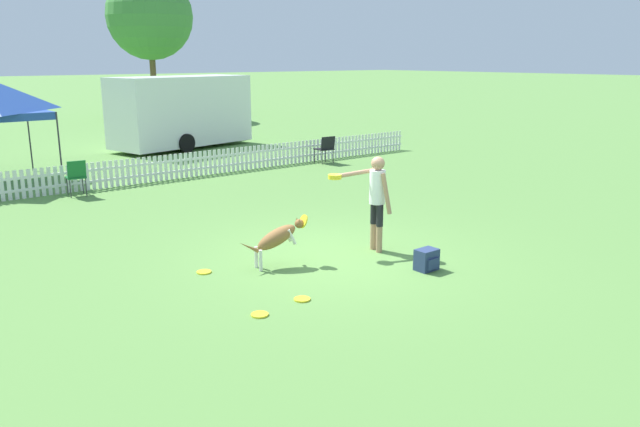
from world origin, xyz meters
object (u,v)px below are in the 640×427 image
object	(u,v)px
handler_person	(375,192)
folding_chair_blue_left	(76,175)
tree_right_grove	(150,17)
folding_chair_center	(326,147)
leaping_dog	(278,237)
frisbee_near_dog	(260,315)
backpack_on_grass	(427,260)
frisbee_midfield	(302,299)
frisbee_near_handler	(204,272)
equipment_trailer	(181,111)

from	to	relation	value
handler_person	folding_chair_blue_left	size ratio (longest dim) A/B	1.86
handler_person	tree_right_grove	world-z (taller)	tree_right_grove
handler_person	folding_chair_center	size ratio (longest dim) A/B	1.91
handler_person	leaping_dog	bearing A→B (deg)	90.33
frisbee_near_dog	backpack_on_grass	size ratio (longest dim) A/B	0.66
folding_chair_blue_left	backpack_on_grass	bearing A→B (deg)	112.29
backpack_on_grass	folding_chair_blue_left	size ratio (longest dim) A/B	0.39
folding_chair_center	tree_right_grove	bearing A→B (deg)	-92.80
folding_chair_blue_left	tree_right_grove	size ratio (longest dim) A/B	0.12
backpack_on_grass	frisbee_midfield	bearing A→B (deg)	173.98
handler_person	frisbee_near_dog	world-z (taller)	handler_person
tree_right_grove	handler_person	bearing A→B (deg)	-106.63
handler_person	frisbee_midfield	world-z (taller)	handler_person
frisbee_near_handler	frisbee_midfield	xyz separation A→B (m)	(0.52, -1.91, 0.00)
frisbee_near_dog	folding_chair_center	world-z (taller)	folding_chair_center
frisbee_near_dog	tree_right_grove	xyz separation A→B (m)	(10.81, 26.67, 5.48)
frisbee_near_handler	equipment_trailer	bearing A→B (deg)	64.22
handler_person	frisbee_near_dog	size ratio (longest dim) A/B	7.15
handler_person	frisbee_near_handler	size ratio (longest dim) A/B	7.15
handler_person	equipment_trailer	distance (m)	14.36
frisbee_near_dog	equipment_trailer	world-z (taller)	equipment_trailer
leaping_dog	frisbee_near_dog	distance (m)	2.09
frisbee_near_handler	folding_chair_blue_left	xyz separation A→B (m)	(0.35, 7.00, 0.54)
frisbee_near_handler	frisbee_near_dog	xyz separation A→B (m)	(-0.26, -1.98, 0.00)
frisbee_near_dog	backpack_on_grass	bearing A→B (deg)	-3.14
frisbee_midfield	handler_person	bearing A→B (deg)	23.46
frisbee_near_handler	backpack_on_grass	bearing A→B (deg)	-36.96
frisbee_midfield	tree_right_grove	size ratio (longest dim) A/B	0.03
frisbee_midfield	folding_chair_blue_left	size ratio (longest dim) A/B	0.26
frisbee_midfield	tree_right_grove	distance (m)	28.95
handler_person	backpack_on_grass	xyz separation A→B (m)	(-0.05, -1.29, -0.89)
leaping_dog	frisbee_near_handler	world-z (taller)	leaping_dog
equipment_trailer	folding_chair_blue_left	bearing A→B (deg)	-146.48
handler_person	equipment_trailer	size ratio (longest dim) A/B	0.27
frisbee_near_handler	folding_chair_center	world-z (taller)	folding_chair_center
leaping_dog	frisbee_near_dog	world-z (taller)	leaping_dog
frisbee_midfield	equipment_trailer	world-z (taller)	equipment_trailer
folding_chair_blue_left	handler_person	bearing A→B (deg)	115.03
frisbee_near_dog	handler_person	bearing A→B (deg)	19.42
equipment_trailer	tree_right_grove	bearing A→B (deg)	57.95
handler_person	equipment_trailer	world-z (taller)	equipment_trailer
tree_right_grove	frisbee_midfield	bearing A→B (deg)	-110.67
handler_person	backpack_on_grass	distance (m)	1.57
backpack_on_grass	tree_right_grove	world-z (taller)	tree_right_grove
leaping_dog	equipment_trailer	size ratio (longest dim) A/B	0.19
frisbee_midfield	folding_chair_center	size ratio (longest dim) A/B	0.27
frisbee_midfield	equipment_trailer	distance (m)	16.14
frisbee_midfield	frisbee_near_dog	bearing A→B (deg)	-174.34
folding_chair_blue_left	equipment_trailer	distance (m)	8.57
folding_chair_center	frisbee_near_dog	bearing A→B (deg)	50.85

